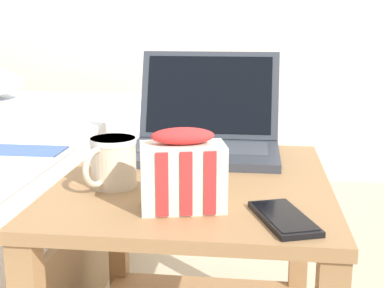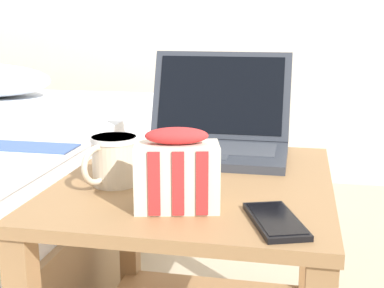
# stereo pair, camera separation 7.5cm
# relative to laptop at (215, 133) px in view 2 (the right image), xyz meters

# --- Properties ---
(bedside_table) EXTENTS (0.52, 0.60, 0.48)m
(bedside_table) POSITION_rel_laptop_xyz_m (-0.00, -0.21, -0.22)
(bedside_table) COLOR #997047
(bedside_table) RESTS_ON ground_plane
(laptop) EXTENTS (0.34, 0.30, 0.22)m
(laptop) POSITION_rel_laptop_xyz_m (0.00, 0.00, 0.00)
(laptop) COLOR #333842
(laptop) RESTS_ON bedside_table
(mug_front_left) EXTENTS (0.09, 0.12, 0.09)m
(mug_front_left) POSITION_rel_laptop_xyz_m (-0.15, -0.28, 0.01)
(mug_front_left) COLOR beige
(mug_front_left) RESTS_ON bedside_table
(snack_bag) EXTENTS (0.15, 0.10, 0.14)m
(snack_bag) POSITION_rel_laptop_xyz_m (-0.00, -0.38, 0.02)
(snack_bag) COLOR silver
(snack_bag) RESTS_ON bedside_table
(cell_phone) EXTENTS (0.11, 0.16, 0.01)m
(cell_phone) POSITION_rel_laptop_xyz_m (0.16, -0.42, -0.04)
(cell_phone) COLOR black
(cell_phone) RESTS_ON bedside_table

